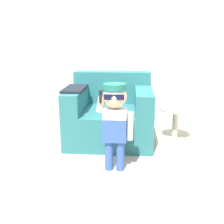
{
  "coord_description": "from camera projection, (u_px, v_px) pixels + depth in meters",
  "views": [
    {
      "loc": [
        0.35,
        -3.19,
        1.33
      ],
      "look_at": [
        0.13,
        -0.22,
        0.52
      ],
      "focal_mm": 42.0,
      "sensor_mm": 36.0,
      "label": 1
    }
  ],
  "objects": [
    {
      "name": "person_child",
      "position": [
        115.0,
        114.0,
        2.64
      ],
      "size": [
        0.38,
        0.28,
        0.92
      ],
      "color": "#3356AD",
      "rests_on": "ground_plane"
    },
    {
      "name": "armchair",
      "position": [
        110.0,
        115.0,
        3.6
      ],
      "size": [
        1.13,
        1.03,
        0.89
      ],
      "color": "#286B70",
      "rests_on": "ground_plane"
    },
    {
      "name": "side_table",
      "position": [
        175.0,
        121.0,
        3.57
      ],
      "size": [
        0.42,
        0.42,
        0.44
      ],
      "color": "beige",
      "rests_on": "ground_plane"
    },
    {
      "name": "ground_plane",
      "position": [
        103.0,
        145.0,
        3.44
      ],
      "size": [
        10.0,
        10.0,
        0.0
      ],
      "primitive_type": "plane",
      "color": "#BCB29E"
    },
    {
      "name": "wall_back",
      "position": [
        108.0,
        43.0,
        3.88
      ],
      "size": [
        10.0,
        0.05,
        2.6
      ],
      "color": "silver",
      "rests_on": "ground_plane"
    }
  ]
}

